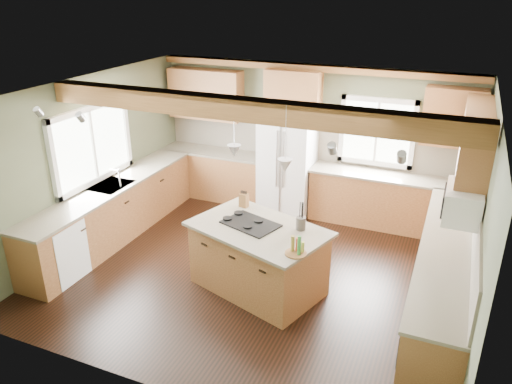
% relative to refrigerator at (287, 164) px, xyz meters
% --- Properties ---
extents(floor, '(5.60, 5.60, 0.00)m').
position_rel_refrigerator_xyz_m(floor, '(0.30, -2.12, -0.90)').
color(floor, black).
rests_on(floor, ground).
extents(ceiling, '(5.60, 5.60, 0.00)m').
position_rel_refrigerator_xyz_m(ceiling, '(0.30, -2.12, 1.70)').
color(ceiling, silver).
rests_on(ceiling, wall_back).
extents(wall_back, '(5.60, 0.00, 5.60)m').
position_rel_refrigerator_xyz_m(wall_back, '(0.30, 0.38, 0.40)').
color(wall_back, '#4A4F38').
rests_on(wall_back, ground).
extents(wall_left, '(0.00, 5.00, 5.00)m').
position_rel_refrigerator_xyz_m(wall_left, '(-2.50, -2.12, 0.40)').
color(wall_left, '#4A4F38').
rests_on(wall_left, ground).
extents(wall_right, '(0.00, 5.00, 5.00)m').
position_rel_refrigerator_xyz_m(wall_right, '(3.10, -2.12, 0.40)').
color(wall_right, '#4A4F38').
rests_on(wall_right, ground).
extents(ceiling_beam, '(5.55, 0.26, 0.26)m').
position_rel_refrigerator_xyz_m(ceiling_beam, '(0.30, -2.51, 1.57)').
color(ceiling_beam, brown).
rests_on(ceiling_beam, ceiling).
extents(soffit_trim, '(5.55, 0.20, 0.10)m').
position_rel_refrigerator_xyz_m(soffit_trim, '(0.30, 0.28, 1.64)').
color(soffit_trim, brown).
rests_on(soffit_trim, ceiling).
extents(backsplash_back, '(5.58, 0.03, 0.58)m').
position_rel_refrigerator_xyz_m(backsplash_back, '(0.30, 0.36, 0.31)').
color(backsplash_back, brown).
rests_on(backsplash_back, wall_back).
extents(backsplash_right, '(0.03, 3.70, 0.58)m').
position_rel_refrigerator_xyz_m(backsplash_right, '(3.08, -2.07, 0.31)').
color(backsplash_right, brown).
rests_on(backsplash_right, wall_right).
extents(base_cab_back_left, '(2.02, 0.60, 0.88)m').
position_rel_refrigerator_xyz_m(base_cab_back_left, '(-1.49, 0.08, -0.46)').
color(base_cab_back_left, brown).
rests_on(base_cab_back_left, floor).
extents(counter_back_left, '(2.06, 0.64, 0.04)m').
position_rel_refrigerator_xyz_m(counter_back_left, '(-1.49, 0.08, 0.00)').
color(counter_back_left, '#4B4237').
rests_on(counter_back_left, base_cab_back_left).
extents(base_cab_back_right, '(2.62, 0.60, 0.88)m').
position_rel_refrigerator_xyz_m(base_cab_back_right, '(1.79, 0.08, -0.46)').
color(base_cab_back_right, brown).
rests_on(base_cab_back_right, floor).
extents(counter_back_right, '(2.66, 0.64, 0.04)m').
position_rel_refrigerator_xyz_m(counter_back_right, '(1.79, 0.08, 0.00)').
color(counter_back_right, '#4B4237').
rests_on(counter_back_right, base_cab_back_right).
extents(base_cab_left, '(0.60, 3.70, 0.88)m').
position_rel_refrigerator_xyz_m(base_cab_left, '(-2.20, -2.07, -0.46)').
color(base_cab_left, brown).
rests_on(base_cab_left, floor).
extents(counter_left, '(0.64, 3.74, 0.04)m').
position_rel_refrigerator_xyz_m(counter_left, '(-2.20, -2.07, 0.00)').
color(counter_left, '#4B4237').
rests_on(counter_left, base_cab_left).
extents(base_cab_right, '(0.60, 3.70, 0.88)m').
position_rel_refrigerator_xyz_m(base_cab_right, '(2.80, -2.07, -0.46)').
color(base_cab_right, brown).
rests_on(base_cab_right, floor).
extents(counter_right, '(0.64, 3.74, 0.04)m').
position_rel_refrigerator_xyz_m(counter_right, '(2.80, -2.07, 0.00)').
color(counter_right, '#4B4237').
rests_on(counter_right, base_cab_right).
extents(upper_cab_back_left, '(1.40, 0.35, 0.90)m').
position_rel_refrigerator_xyz_m(upper_cab_back_left, '(-1.69, 0.21, 1.05)').
color(upper_cab_back_left, brown).
rests_on(upper_cab_back_left, wall_back).
extents(upper_cab_over_fridge, '(0.96, 0.35, 0.70)m').
position_rel_refrigerator_xyz_m(upper_cab_over_fridge, '(-0.00, 0.21, 1.25)').
color(upper_cab_over_fridge, brown).
rests_on(upper_cab_over_fridge, wall_back).
extents(upper_cab_right, '(0.35, 2.20, 0.90)m').
position_rel_refrigerator_xyz_m(upper_cab_right, '(2.92, -1.22, 1.05)').
color(upper_cab_right, brown).
rests_on(upper_cab_right, wall_right).
extents(upper_cab_back_corner, '(0.90, 0.35, 0.90)m').
position_rel_refrigerator_xyz_m(upper_cab_back_corner, '(2.60, 0.21, 1.05)').
color(upper_cab_back_corner, brown).
rests_on(upper_cab_back_corner, wall_back).
extents(window_left, '(0.04, 1.60, 1.05)m').
position_rel_refrigerator_xyz_m(window_left, '(-2.48, -2.07, 0.65)').
color(window_left, white).
rests_on(window_left, wall_left).
extents(window_back, '(1.10, 0.04, 1.00)m').
position_rel_refrigerator_xyz_m(window_back, '(1.45, 0.36, 0.65)').
color(window_back, white).
rests_on(window_back, wall_back).
extents(sink, '(0.50, 0.65, 0.03)m').
position_rel_refrigerator_xyz_m(sink, '(-2.20, -2.07, 0.01)').
color(sink, '#262628').
rests_on(sink, counter_left).
extents(faucet, '(0.02, 0.02, 0.28)m').
position_rel_refrigerator_xyz_m(faucet, '(-2.02, -2.07, 0.15)').
color(faucet, '#B2B2B7').
rests_on(faucet, sink).
extents(dishwasher, '(0.60, 0.60, 0.84)m').
position_rel_refrigerator_xyz_m(dishwasher, '(-2.19, -3.37, -0.47)').
color(dishwasher, white).
rests_on(dishwasher, floor).
extents(oven, '(0.60, 0.72, 0.84)m').
position_rel_refrigerator_xyz_m(oven, '(2.79, -3.37, -0.47)').
color(oven, white).
rests_on(oven, floor).
extents(microwave, '(0.40, 0.70, 0.38)m').
position_rel_refrigerator_xyz_m(microwave, '(2.88, -2.17, 0.65)').
color(microwave, white).
rests_on(microwave, wall_right).
extents(pendant_left, '(0.18, 0.18, 0.16)m').
position_rel_refrigerator_xyz_m(pendant_left, '(0.10, -2.39, 0.98)').
color(pendant_left, '#B2B2B7').
rests_on(pendant_left, ceiling).
extents(pendant_right, '(0.18, 0.18, 0.16)m').
position_rel_refrigerator_xyz_m(pendant_right, '(0.88, -2.64, 0.98)').
color(pendant_right, '#B2B2B7').
rests_on(pendant_right, ceiling).
extents(refrigerator, '(0.90, 0.74, 1.80)m').
position_rel_refrigerator_xyz_m(refrigerator, '(0.00, 0.00, 0.00)').
color(refrigerator, white).
rests_on(refrigerator, floor).
extents(island, '(1.87, 1.46, 0.88)m').
position_rel_refrigerator_xyz_m(island, '(0.49, -2.51, -0.46)').
color(island, brown).
rests_on(island, floor).
extents(island_top, '(2.01, 1.60, 0.04)m').
position_rel_refrigerator_xyz_m(island_top, '(0.49, -2.51, 0.00)').
color(island_top, '#4B4237').
rests_on(island_top, island).
extents(cooktop, '(0.82, 0.67, 0.02)m').
position_rel_refrigerator_xyz_m(cooktop, '(0.36, -2.47, 0.03)').
color(cooktop, black).
rests_on(cooktop, island_top).
extents(knife_block, '(0.13, 0.11, 0.20)m').
position_rel_refrigerator_xyz_m(knife_block, '(0.05, -1.99, 0.12)').
color(knife_block, brown).
rests_on(knife_block, island_top).
extents(utensil_crock, '(0.18, 0.18, 0.17)m').
position_rel_refrigerator_xyz_m(utensil_crock, '(1.01, -2.35, 0.11)').
color(utensil_crock, '#453B37').
rests_on(utensil_crock, island_top).
extents(bottle_tray, '(0.31, 0.31, 0.24)m').
position_rel_refrigerator_xyz_m(bottle_tray, '(1.16, -2.97, 0.14)').
color(bottle_tray, '#592E1A').
rests_on(bottle_tray, island_top).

